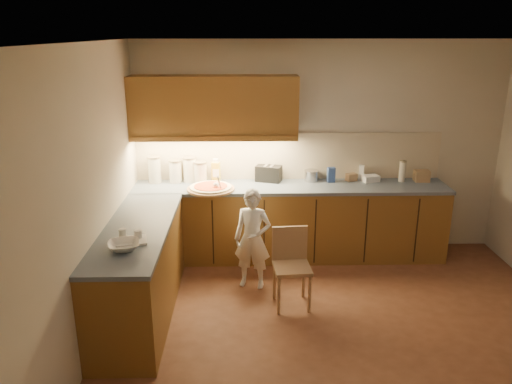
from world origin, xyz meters
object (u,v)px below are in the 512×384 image
toaster (269,173)px  wooden_chair (291,261)px  oil_jug (216,172)px  pizza_on_board (211,188)px  child (253,239)px

toaster → wooden_chair: bearing=-63.8°
wooden_chair → oil_jug: (-0.81, 1.29, 0.59)m
wooden_chair → pizza_on_board: bearing=126.8°
pizza_on_board → toaster: (0.69, 0.35, 0.07)m
pizza_on_board → toaster: 0.77m
child → wooden_chair: child is taller
child → wooden_chair: size_ratio=1.37×
wooden_chair → toaster: 1.43m
wooden_chair → toaster: bearing=92.6°
pizza_on_board → oil_jug: size_ratio=1.89×
wooden_chair → oil_jug: bearing=117.6°
pizza_on_board → oil_jug: oil_jug is taller
oil_jug → toaster: bearing=2.5°
pizza_on_board → wooden_chair: bearing=-48.5°
wooden_chair → child: bearing=130.8°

